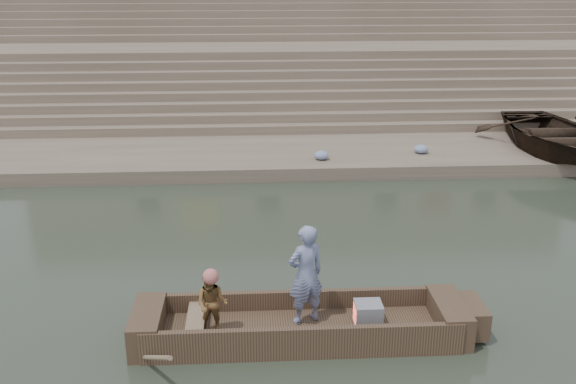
{
  "coord_description": "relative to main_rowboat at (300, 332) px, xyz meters",
  "views": [
    {
      "loc": [
        -2.98,
        -11.88,
        6.01
      ],
      "look_at": [
        -2.2,
        1.19,
        1.4
      ],
      "focal_mm": 40.49,
      "sensor_mm": 36.0,
      "label": 1
    }
  ],
  "objects": [
    {
      "name": "lower_landing",
      "position": [
        2.2,
        10.31,
        0.09
      ],
      "size": [
        32.0,
        4.0,
        0.4
      ],
      "primitive_type": "cube",
      "color": "#83705E",
      "rests_on": "ground"
    },
    {
      "name": "rowing_man",
      "position": [
        -1.46,
        -0.14,
        0.66
      ],
      "size": [
        0.61,
        0.52,
        1.11
      ],
      "primitive_type": "imported",
      "rotation": [
        0.0,
        0.0,
        -0.19
      ],
      "color": "#257026",
      "rests_on": "main_rowboat"
    },
    {
      "name": "ground",
      "position": [
        2.2,
        2.31,
        -0.11
      ],
      "size": [
        120.0,
        120.0,
        0.0
      ],
      "primitive_type": "plane",
      "color": "#263024",
      "rests_on": "ground"
    },
    {
      "name": "main_rowboat",
      "position": [
        0.0,
        0.0,
        0.0
      ],
      "size": [
        5.0,
        1.3,
        0.22
      ],
      "primitive_type": "cube",
      "color": "brown",
      "rests_on": "ground"
    },
    {
      "name": "beached_rowboat",
      "position": [
        8.76,
        9.88,
        0.84
      ],
      "size": [
        3.93,
        5.43,
        1.11
      ],
      "primitive_type": "imported",
      "rotation": [
        0.0,
        0.0,
        -0.02
      ],
      "color": "#2D2116",
      "rests_on": "lower_landing"
    },
    {
      "name": "mid_landing",
      "position": [
        2.2,
        17.81,
        1.29
      ],
      "size": [
        32.0,
        3.0,
        2.8
      ],
      "primitive_type": "cube",
      "color": "#83705E",
      "rests_on": "ground"
    },
    {
      "name": "standing_man",
      "position": [
        0.1,
        0.17,
        1.0
      ],
      "size": [
        0.76,
        0.65,
        1.77
      ],
      "primitive_type": "imported",
      "rotation": [
        0.0,
        0.0,
        3.55
      ],
      "color": "navy",
      "rests_on": "main_rowboat"
    },
    {
      "name": "ghat_steps",
      "position": [
        2.2,
        19.5,
        1.69
      ],
      "size": [
        32.0,
        11.0,
        5.2
      ],
      "color": "#83705E",
      "rests_on": "ground"
    },
    {
      "name": "television",
      "position": [
        1.14,
        -0.0,
        0.31
      ],
      "size": [
        0.46,
        0.42,
        0.4
      ],
      "color": "gray",
      "rests_on": "main_rowboat"
    },
    {
      "name": "rowboat_trim",
      "position": [
        0.21,
        -0.01,
        0.2
      ],
      "size": [
        6.04,
        2.63,
        1.78
      ],
      "color": "brown",
      "rests_on": "ground"
    },
    {
      "name": "cloth_bundles",
      "position": [
        2.95,
        9.51,
        0.42
      ],
      "size": [
        3.63,
        0.95,
        0.26
      ],
      "color": "#3F5999",
      "rests_on": "lower_landing"
    },
    {
      "name": "upper_landing",
      "position": [
        2.2,
        24.81,
        2.49
      ],
      "size": [
        32.0,
        3.0,
        5.2
      ],
      "primitive_type": "cube",
      "color": "#83705E",
      "rests_on": "ground"
    }
  ]
}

